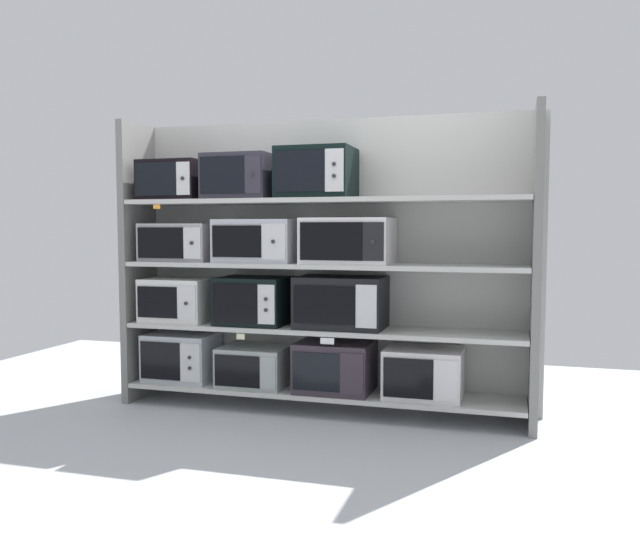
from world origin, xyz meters
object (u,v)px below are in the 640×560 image
Objects in this scene: microwave_3 at (424,373)px; microwave_9 at (348,241)px; microwave_2 at (335,366)px; microwave_6 at (341,302)px; microwave_0 at (181,357)px; microwave_1 at (255,366)px; microwave_4 at (179,300)px; microwave_8 at (259,241)px; microwave_5 at (254,301)px; microwave_7 at (181,242)px; microwave_10 at (175,181)px; microwave_11 at (242,177)px; microwave_12 at (317,173)px.

microwave_9 is (-0.50, -0.00, 0.84)m from microwave_3.
microwave_6 is (0.04, 0.00, 0.43)m from microwave_2.
microwave_0 is 1.25m from microwave_6.
microwave_6 is at bearing 0.03° from microwave_1.
microwave_8 is at bearing -0.00° from microwave_4.
microwave_5 is (0.56, -0.00, 0.01)m from microwave_4.
microwave_7 is at bearing -179.99° from microwave_2.
microwave_10 is (-0.02, -0.00, 0.83)m from microwave_4.
microwave_2 is at bearing 179.80° from microwave_9.
microwave_8 is 1.19× the size of microwave_11.
microwave_3 is 0.91× the size of microwave_8.
microwave_0 is 0.56m from microwave_1.
microwave_8 is at bearing 179.96° from microwave_12.
microwave_1 is 1.01m from microwave_7.
microwave_5 is 0.41m from microwave_8.
microwave_11 is at bearing -179.97° from microwave_2.
microwave_10 is at bearing -179.96° from microwave_8.
microwave_4 is at bearing 177.67° from microwave_0.
microwave_2 is at bearing -179.85° from microwave_6.
microwave_5 reaches higher than microwave_2.
microwave_12 is (0.99, 0.00, 0.46)m from microwave_7.
microwave_5 is at bearing -179.96° from microwave_6.
microwave_2 is at bearing 0.02° from microwave_1.
microwave_5 is 0.84m from microwave_11.
microwave_8 is (0.04, 0.00, 0.41)m from microwave_5.
microwave_10 is at bearing -179.98° from microwave_6.
microwave_4 is 1.03× the size of microwave_11.
microwave_1 is 0.57m from microwave_2.
microwave_10 is (-1.74, -0.00, 1.25)m from microwave_3.
microwave_11 reaches higher than microwave_8.
microwave_10 reaches higher than microwave_1.
microwave_9 reaches higher than microwave_5.
microwave_2 is 0.98× the size of microwave_7.
microwave_2 is 0.86× the size of microwave_6.
microwave_7 is 0.64m from microwave_11.
microwave_8 is 0.95× the size of microwave_9.
microwave_4 is (-1.14, 0.00, 0.41)m from microwave_2.
microwave_6 is 0.41m from microwave_9.
microwave_12 is at bearing 0.01° from microwave_11.
microwave_1 is 0.98× the size of microwave_4.
microwave_11 is at bearing -179.99° from microwave_3.
microwave_4 is at bearing 180.00° from microwave_8.
microwave_3 is at bearing 0.00° from microwave_1.
microwave_0 is at bearing 180.00° from microwave_12.
microwave_8 is 1.12× the size of microwave_12.
microwave_3 is at bearing -0.01° from microwave_8.
microwave_0 is 1.12× the size of microwave_10.
microwave_12 is at bearing -179.89° from microwave_6.
microwave_11 is at bearing 180.00° from microwave_9.
microwave_10 is at bearing -179.82° from microwave_7.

